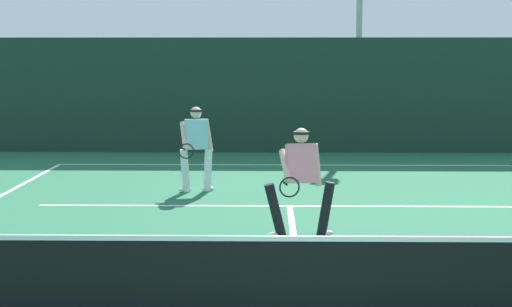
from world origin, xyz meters
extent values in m
cube|color=white|center=(0.00, 11.63, 0.00)|extent=(10.97, 0.10, 0.01)
cube|color=white|center=(0.00, 6.45, 0.00)|extent=(8.94, 0.10, 0.01)
cube|color=white|center=(0.00, 3.20, 0.00)|extent=(0.10, 6.40, 0.01)
cube|color=black|center=(0.00, 0.00, 0.46)|extent=(11.83, 0.02, 0.93)
cube|color=white|center=(0.00, 0.00, 0.95)|extent=(11.83, 0.03, 0.05)
cylinder|color=black|center=(0.47, 4.15, 0.41)|extent=(0.30, 0.19, 0.83)
cylinder|color=black|center=(-0.27, 4.02, 0.41)|extent=(0.36, 0.20, 0.83)
ellipsoid|color=white|center=(0.47, 4.15, 0.04)|extent=(0.27, 0.15, 0.09)
ellipsoid|color=white|center=(-0.27, 4.02, 0.04)|extent=(0.27, 0.15, 0.09)
cube|color=pink|center=(0.10, 4.08, 1.10)|extent=(0.47, 0.40, 0.61)
cylinder|color=beige|center=(0.33, 4.12, 1.08)|extent=(0.18, 0.12, 0.63)
cylinder|color=beige|center=(-0.13, 4.04, 1.08)|extent=(0.19, 0.57, 0.44)
sphere|color=beige|center=(0.10, 4.08, 1.51)|extent=(0.22, 0.22, 0.22)
cylinder|color=black|center=(0.10, 4.08, 1.55)|extent=(0.27, 0.27, 0.04)
cylinder|color=black|center=(-0.14, 3.79, 0.86)|extent=(0.07, 0.26, 0.03)
torus|color=black|center=(-0.08, 3.45, 0.86)|extent=(0.29, 0.07, 0.29)
cylinder|color=silver|center=(-1.57, 7.99, 0.42)|extent=(0.22, 0.19, 0.84)
cylinder|color=silver|center=(-2.01, 7.87, 0.42)|extent=(0.23, 0.20, 0.84)
ellipsoid|color=white|center=(-1.57, 7.99, 0.04)|extent=(0.28, 0.17, 0.09)
ellipsoid|color=white|center=(-2.01, 7.87, 0.04)|extent=(0.28, 0.17, 0.09)
cube|color=#8CCCE0|center=(-1.79, 7.93, 1.13)|extent=(0.48, 0.36, 0.60)
cylinder|color=beige|center=(-1.56, 7.99, 1.10)|extent=(0.21, 0.15, 0.65)
cylinder|color=beige|center=(-2.03, 7.87, 1.10)|extent=(0.23, 0.51, 0.54)
sphere|color=beige|center=(-1.79, 7.93, 1.55)|extent=(0.22, 0.22, 0.22)
cylinder|color=black|center=(-1.79, 7.93, 1.59)|extent=(0.30, 0.30, 0.04)
cylinder|color=black|center=(-2.01, 7.61, 0.88)|extent=(0.10, 0.26, 0.03)
torus|color=black|center=(-1.92, 7.29, 0.88)|extent=(0.29, 0.10, 0.29)
sphere|color=#D1E033|center=(0.89, 8.51, 0.03)|extent=(0.07, 0.07, 0.07)
cube|color=#1A3429|center=(0.00, 14.10, 1.55)|extent=(23.02, 0.12, 3.11)
cylinder|color=#9EA39E|center=(2.24, 16.03, 3.05)|extent=(0.18, 0.18, 6.10)
camera|label=1|loc=(-0.35, -7.39, 2.72)|focal=55.59mm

